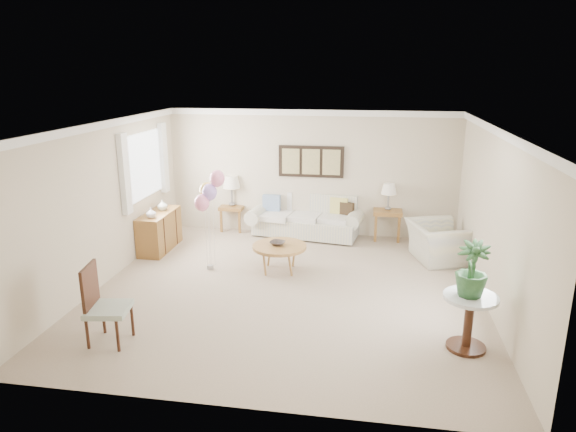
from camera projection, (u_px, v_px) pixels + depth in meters
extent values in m
plane|color=tan|center=(288.00, 290.00, 8.16)|extent=(6.00, 6.00, 0.00)
cube|color=#C0B299|center=(311.00, 173.00, 10.65)|extent=(6.00, 0.04, 2.60)
cube|color=#C0B299|center=(237.00, 293.00, 4.95)|extent=(6.00, 0.04, 2.60)
cube|color=#C0B299|center=(104.00, 203.00, 8.27)|extent=(0.04, 6.00, 2.60)
cube|color=#C0B299|center=(494.00, 220.00, 7.33)|extent=(0.04, 6.00, 2.60)
cube|color=white|center=(288.00, 126.00, 7.44)|extent=(6.00, 6.00, 0.02)
cube|color=white|center=(312.00, 113.00, 10.28)|extent=(6.00, 0.06, 0.12)
cube|color=white|center=(98.00, 126.00, 7.92)|extent=(0.06, 6.00, 0.12)
cube|color=white|center=(502.00, 133.00, 7.00)|extent=(0.06, 6.00, 0.12)
cube|color=white|center=(144.00, 165.00, 9.59)|extent=(0.04, 1.40, 1.20)
cube|color=white|center=(125.00, 174.00, 8.78)|extent=(0.10, 0.22, 1.40)
cube|color=white|center=(164.00, 158.00, 10.39)|extent=(0.10, 0.22, 1.40)
cube|color=black|center=(311.00, 162.00, 10.55)|extent=(1.35, 0.04, 0.65)
cube|color=#8C8C59|center=(291.00, 161.00, 10.59)|extent=(0.36, 0.02, 0.52)
cube|color=#8C8C59|center=(311.00, 162.00, 10.52)|extent=(0.36, 0.02, 0.52)
cube|color=#8C8C59|center=(331.00, 162.00, 10.46)|extent=(0.36, 0.02, 0.52)
cube|color=beige|center=(306.00, 226.00, 10.76)|extent=(2.24, 1.19, 0.35)
cube|color=beige|center=(308.00, 204.00, 10.96)|extent=(2.14, 0.54, 0.53)
cylinder|color=beige|center=(258.00, 214.00, 10.86)|extent=(0.44, 0.91, 0.31)
cylinder|color=beige|center=(355.00, 218.00, 10.54)|extent=(0.44, 0.91, 0.31)
cube|color=beige|center=(277.00, 215.00, 10.75)|extent=(0.68, 0.78, 0.12)
cube|color=beige|center=(306.00, 217.00, 10.66)|extent=(0.68, 0.78, 0.12)
cube|color=beige|center=(335.00, 218.00, 10.56)|extent=(0.68, 0.78, 0.12)
cube|color=#7490B5|center=(272.00, 203.00, 10.87)|extent=(0.37, 0.12, 0.37)
cube|color=#C8BD5E|center=(339.00, 206.00, 10.65)|extent=(0.37, 0.12, 0.37)
cube|color=#312416|center=(346.00, 210.00, 10.58)|extent=(0.33, 0.10, 0.33)
cube|color=beige|center=(306.00, 235.00, 10.81)|extent=(1.94, 0.78, 0.04)
cube|color=brown|center=(232.00, 207.00, 11.06)|extent=(0.50, 0.46, 0.07)
cube|color=brown|center=(221.00, 221.00, 11.00)|extent=(0.05, 0.05, 0.48)
cube|color=brown|center=(239.00, 222.00, 10.94)|extent=(0.05, 0.05, 0.48)
cube|color=brown|center=(226.00, 217.00, 11.35)|extent=(0.05, 0.05, 0.48)
cube|color=brown|center=(244.00, 217.00, 11.28)|extent=(0.05, 0.05, 0.48)
cube|color=brown|center=(388.00, 212.00, 10.45)|extent=(0.58, 0.52, 0.08)
cube|color=brown|center=(376.00, 229.00, 10.38)|extent=(0.05, 0.05, 0.54)
cube|color=brown|center=(399.00, 230.00, 10.31)|extent=(0.05, 0.05, 0.54)
cube|color=brown|center=(376.00, 223.00, 10.77)|extent=(0.05, 0.05, 0.54)
cube|color=brown|center=(398.00, 224.00, 10.70)|extent=(0.05, 0.05, 0.54)
cylinder|color=gray|center=(232.00, 204.00, 11.05)|extent=(0.15, 0.15, 0.07)
cylinder|color=gray|center=(232.00, 195.00, 10.99)|extent=(0.04, 0.04, 0.33)
cone|color=silver|center=(231.00, 182.00, 10.91)|extent=(0.37, 0.37, 0.26)
cylinder|color=gray|center=(388.00, 208.00, 10.43)|extent=(0.13, 0.13, 0.05)
cylinder|color=gray|center=(388.00, 201.00, 10.39)|extent=(0.04, 0.04, 0.27)
cone|color=silver|center=(389.00, 189.00, 10.32)|extent=(0.31, 0.31, 0.22)
cylinder|color=olive|center=(279.00, 247.00, 8.80)|extent=(0.94, 0.94, 0.05)
cylinder|color=olive|center=(294.00, 256.00, 9.04)|extent=(0.04, 0.04, 0.42)
cylinder|color=olive|center=(269.00, 254.00, 9.11)|extent=(0.04, 0.04, 0.42)
cylinder|color=olive|center=(264.00, 263.00, 8.69)|extent=(0.04, 0.04, 0.42)
cylinder|color=olive|center=(290.00, 265.00, 8.62)|extent=(0.04, 0.04, 0.42)
imported|color=#322A27|center=(278.00, 243.00, 8.80)|extent=(0.31, 0.31, 0.06)
imported|color=beige|center=(437.00, 242.00, 9.36)|extent=(1.20, 1.29, 0.69)
cylinder|color=silver|center=(471.00, 297.00, 6.26)|extent=(0.67, 0.67, 0.04)
cylinder|color=#3A1B10|center=(468.00, 324.00, 6.36)|extent=(0.11, 0.11, 0.67)
cylinder|color=#3A1B10|center=(466.00, 348.00, 6.45)|extent=(0.49, 0.49, 0.01)
imported|color=#1D4721|center=(472.00, 269.00, 6.16)|extent=(0.47, 0.47, 0.69)
cube|color=#98A594|center=(109.00, 309.00, 6.48)|extent=(0.58, 0.58, 0.07)
cylinder|color=#3A1B10|center=(87.00, 333.00, 6.39)|extent=(0.04, 0.04, 0.42)
cylinder|color=#3A1B10|center=(118.00, 336.00, 6.33)|extent=(0.04, 0.04, 0.42)
cylinder|color=#3A1B10|center=(104.00, 318.00, 6.77)|extent=(0.04, 0.04, 0.42)
cylinder|color=#3A1B10|center=(132.00, 321.00, 6.71)|extent=(0.04, 0.04, 0.42)
cube|color=#3A1B10|center=(90.00, 286.00, 6.43)|extent=(0.12, 0.49, 0.56)
cube|color=brown|center=(160.00, 231.00, 9.91)|extent=(0.45, 1.20, 0.74)
cube|color=#3A1B10|center=(153.00, 236.00, 9.62)|extent=(0.46, 0.02, 0.70)
cube|color=#3A1B10|center=(166.00, 226.00, 10.19)|extent=(0.46, 0.02, 0.70)
imported|color=silver|center=(151.00, 213.00, 9.44)|extent=(0.22, 0.22, 0.19)
imported|color=#ADB5A6|center=(162.00, 205.00, 9.94)|extent=(0.21, 0.21, 0.20)
cube|color=gray|center=(210.00, 267.00, 9.00)|extent=(0.09, 0.09, 0.07)
ellipsoid|color=pink|center=(202.00, 203.00, 8.60)|extent=(0.25, 0.25, 0.29)
cylinder|color=silver|center=(206.00, 239.00, 8.82)|extent=(0.01, 0.01, 1.01)
ellipsoid|color=#B189EB|center=(209.00, 192.00, 8.62)|extent=(0.25, 0.25, 0.29)
cylinder|color=silver|center=(210.00, 233.00, 8.82)|extent=(0.01, 0.01, 1.17)
ellipsoid|color=#E6BC4F|center=(207.00, 191.00, 8.69)|extent=(0.25, 0.25, 0.29)
cylinder|color=silver|center=(209.00, 233.00, 8.86)|extent=(0.01, 0.01, 1.18)
ellipsoid|color=pink|center=(217.00, 178.00, 8.59)|extent=(0.25, 0.25, 0.29)
cylinder|color=silver|center=(214.00, 227.00, 8.81)|extent=(0.01, 0.01, 1.40)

